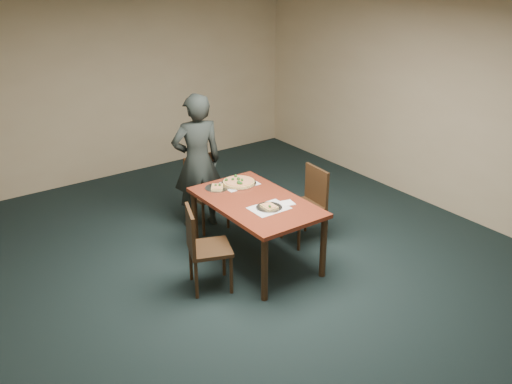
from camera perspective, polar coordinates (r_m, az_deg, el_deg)
ground at (r=6.11m, az=2.24°, el=-9.39°), size 8.00×8.00×0.00m
room_shell at (r=5.37m, az=2.54°, el=6.37°), size 8.00×8.00×8.00m
dining_table at (r=6.26m, az=0.00°, el=-1.61°), size 0.90×1.50×0.75m
chair_far at (r=7.18m, az=-5.21°, el=0.46°), size 0.42×0.42×0.91m
chair_left at (r=5.86m, az=-5.41°, el=-5.21°), size 0.54×0.54×0.91m
chair_right at (r=6.82m, az=5.28°, el=-0.83°), size 0.45×0.45×0.91m
diner at (r=7.06m, az=-5.90°, el=3.03°), size 0.70×0.54×1.72m
placemat_main at (r=6.65m, az=-1.73°, el=0.83°), size 0.42×0.32×0.00m
placemat_near at (r=6.05m, az=1.32°, el=-1.61°), size 0.40×0.30×0.00m
pizza_pan at (r=6.64m, az=-1.74°, el=1.00°), size 0.41×0.41×0.08m
slice_plate_near at (r=6.04m, az=1.32°, el=-1.51°), size 0.28×0.28×0.05m
slice_plate_far at (r=6.54m, az=-3.90°, el=0.46°), size 0.28×0.28×0.06m
napkin at (r=6.16m, az=3.14°, el=-1.11°), size 0.17×0.17×0.01m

